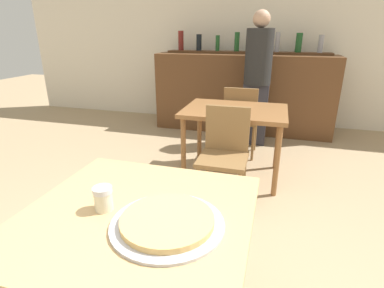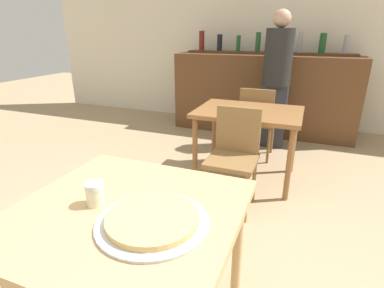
{
  "view_description": "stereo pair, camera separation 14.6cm",
  "coord_description": "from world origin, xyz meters",
  "px_view_note": "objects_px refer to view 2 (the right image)",
  "views": [
    {
      "loc": [
        0.49,
        -0.92,
        1.45
      ],
      "look_at": [
        0.07,
        0.55,
        0.87
      ],
      "focal_mm": 28.0,
      "sensor_mm": 36.0,
      "label": 1
    },
    {
      "loc": [
        0.63,
        -0.87,
        1.45
      ],
      "look_at": [
        0.07,
        0.55,
        0.87
      ],
      "focal_mm": 28.0,
      "sensor_mm": 36.0,
      "label": 2
    }
  ],
  "objects_px": {
    "chair_far_side_front": "(234,151)",
    "cheese_shaker": "(95,194)",
    "pizza_tray": "(153,220)",
    "chair_far_side_back": "(257,118)",
    "person_standing": "(276,77)"
  },
  "relations": [
    {
      "from": "chair_far_side_front",
      "to": "cheese_shaker",
      "type": "xyz_separation_m",
      "value": [
        -0.25,
        -1.45,
        0.32
      ]
    },
    {
      "from": "chair_far_side_front",
      "to": "pizza_tray",
      "type": "xyz_separation_m",
      "value": [
        0.04,
        -1.48,
        0.29
      ]
    },
    {
      "from": "chair_far_side_front",
      "to": "cheese_shaker",
      "type": "height_order",
      "value": "cheese_shaker"
    },
    {
      "from": "chair_far_side_back",
      "to": "pizza_tray",
      "type": "bearing_deg",
      "value": 90.81
    },
    {
      "from": "chair_far_side_front",
      "to": "person_standing",
      "type": "distance_m",
      "value": 1.66
    },
    {
      "from": "chair_far_side_front",
      "to": "person_standing",
      "type": "relative_size",
      "value": 0.51
    },
    {
      "from": "pizza_tray",
      "to": "person_standing",
      "type": "height_order",
      "value": "person_standing"
    },
    {
      "from": "pizza_tray",
      "to": "cheese_shaker",
      "type": "bearing_deg",
      "value": 173.5
    },
    {
      "from": "chair_far_side_front",
      "to": "chair_far_side_back",
      "type": "xyz_separation_m",
      "value": [
        -0.0,
        1.1,
        0.0
      ]
    },
    {
      "from": "chair_far_side_back",
      "to": "person_standing",
      "type": "distance_m",
      "value": 0.67
    },
    {
      "from": "pizza_tray",
      "to": "cheese_shaker",
      "type": "relative_size",
      "value": 4.27
    },
    {
      "from": "pizza_tray",
      "to": "cheese_shaker",
      "type": "xyz_separation_m",
      "value": [
        -0.28,
        0.03,
        0.03
      ]
    },
    {
      "from": "chair_far_side_back",
      "to": "cheese_shaker",
      "type": "distance_m",
      "value": 2.58
    },
    {
      "from": "chair_far_side_back",
      "to": "person_standing",
      "type": "xyz_separation_m",
      "value": [
        0.12,
        0.51,
        0.42
      ]
    },
    {
      "from": "chair_far_side_front",
      "to": "chair_far_side_back",
      "type": "height_order",
      "value": "same"
    }
  ]
}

